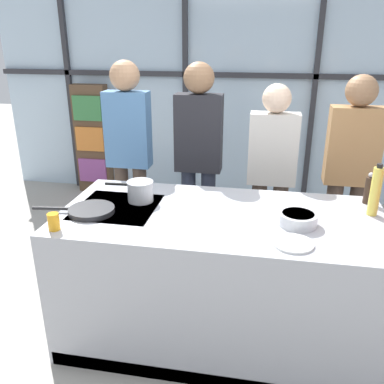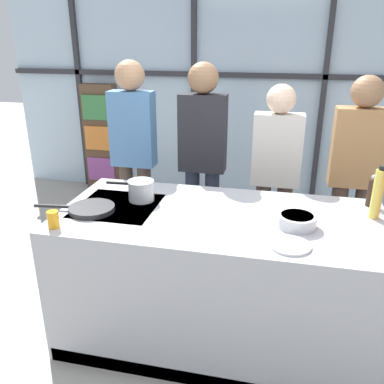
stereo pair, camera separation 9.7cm
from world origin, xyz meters
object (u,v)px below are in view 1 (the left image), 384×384
Objects in this scene: spectator_far_left at (129,148)px; pepper_grinder at (369,189)px; spectator_far_right at (350,167)px; saucepan at (140,191)px; frying_pan at (90,210)px; juice_glass_near at (54,222)px; oil_bottle at (375,191)px; white_plate at (293,243)px; mixing_bowl at (298,219)px; spectator_center_left at (199,152)px; spectator_center_right at (272,169)px.

spectator_far_left is 1.97m from pepper_grinder.
spectator_far_right is 5.16× the size of saucepan.
frying_pan is 0.36m from saucepan.
oil_bottle is at bearing 16.73° from juice_glass_near.
white_plate is (1.26, -0.20, -0.01)m from frying_pan.
saucepan is 1.05m from mixing_bowl.
spectator_far_left is at bearing -0.00° from spectator_center_left.
mixing_bowl is (0.15, -1.02, 0.02)m from spectator_center_right.
spectator_center_left is at bearing 127.06° from mixing_bowl.
spectator_center_right is 4.92× the size of saucepan.
spectator_center_right is 1.29m from white_plate.
frying_pan is (0.10, -1.09, -0.12)m from spectator_far_left.
frying_pan is 2.41× the size of pepper_grinder.
pepper_grinder is (0.01, -0.59, 0.03)m from spectator_far_right.
spectator_center_right is 7.10× the size of mixing_bowl.
spectator_far_right reaches higher than pepper_grinder.
spectator_far_right reaches higher than oil_bottle.
pepper_grinder is at bearing 87.04° from oil_bottle.
white_plate is at bearing -24.11° from saucepan.
spectator_center_right is 1.57m from frying_pan.
white_plate is at bearing 2.84° from juice_glass_near.
mixing_bowl is (1.39, -1.02, -0.10)m from spectator_far_left.
spectator_far_left is at bearing 136.64° from white_plate.
pepper_grinder is 2.03m from juice_glass_near.
spectator_far_right is 1.72m from saucepan.
pepper_grinder is at bearing 136.83° from spectator_center_right.
spectator_far_left is at bearing 143.69° from mixing_bowl.
frying_pan is 1.27m from white_plate.
spectator_center_right is 7.53× the size of pepper_grinder.
frying_pan is at bearing 43.66° from spectator_center_right.
spectator_center_right is at bearing 98.50° from mixing_bowl.
spectator_far_right reaches higher than frying_pan.
spectator_far_left is 5.38× the size of oil_bottle.
frying_pan is at bearing -164.50° from pepper_grinder.
frying_pan is at bearing -135.61° from saucepan.
juice_glass_near is (-0.00, -1.35, -0.09)m from spectator_far_left.
white_plate is 1.03× the size of pepper_grinder.
oil_bottle is at bearing -92.96° from pepper_grinder.
pepper_grinder is (0.01, 0.19, -0.06)m from oil_bottle.
mixing_bowl is at bearing 81.97° from white_plate.
saucepan reaches higher than white_plate.
spectator_far_right is (1.86, -0.00, -0.07)m from spectator_far_left.
juice_glass_near reaches higher than mixing_bowl.
spectator_center_left reaches higher than oil_bottle.
pepper_grinder is (1.52, 0.24, 0.02)m from saucepan.
oil_bottle is at bearing 147.66° from spectator_center_left.
oil_bottle is at bearing 44.26° from white_plate.
pepper_grinder is 2.13× the size of juice_glass_near.
spectator_center_left reaches higher than saucepan.
saucepan is 1.49× the size of white_plate.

